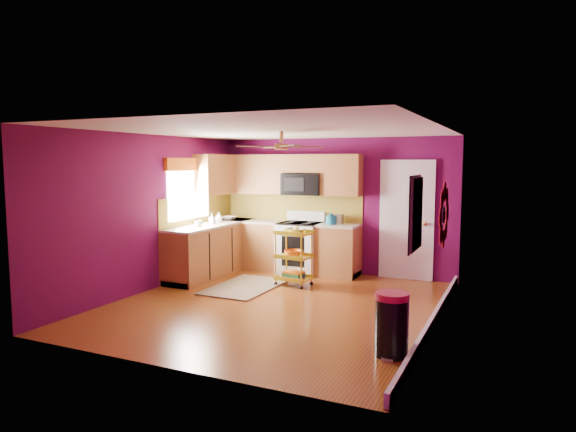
% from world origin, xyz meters
% --- Properties ---
extents(ground, '(5.00, 5.00, 0.00)m').
position_xyz_m(ground, '(0.00, 0.00, 0.00)').
color(ground, '#66300F').
rests_on(ground, ground).
extents(room_envelope, '(4.54, 5.04, 2.52)m').
position_xyz_m(room_envelope, '(0.03, 0.00, 1.63)').
color(room_envelope, '#56093D').
rests_on(room_envelope, ground).
extents(lower_cabinets, '(2.81, 2.31, 0.94)m').
position_xyz_m(lower_cabinets, '(-1.35, 1.82, 0.43)').
color(lower_cabinets, brown).
rests_on(lower_cabinets, ground).
extents(electric_range, '(0.76, 0.66, 1.13)m').
position_xyz_m(electric_range, '(-0.55, 2.17, 0.48)').
color(electric_range, white).
rests_on(electric_range, ground).
extents(upper_cabinetry, '(2.80, 2.30, 1.26)m').
position_xyz_m(upper_cabinetry, '(-1.24, 2.17, 1.80)').
color(upper_cabinetry, brown).
rests_on(upper_cabinetry, ground).
extents(left_window, '(0.08, 1.35, 1.08)m').
position_xyz_m(left_window, '(-2.22, 1.05, 1.74)').
color(left_window, white).
rests_on(left_window, ground).
extents(panel_door, '(0.95, 0.11, 2.15)m').
position_xyz_m(panel_door, '(1.35, 2.47, 1.02)').
color(panel_door, white).
rests_on(panel_door, ground).
extents(right_wall_art, '(0.04, 2.74, 1.04)m').
position_xyz_m(right_wall_art, '(2.23, -0.34, 1.44)').
color(right_wall_art, black).
rests_on(right_wall_art, ground).
extents(ceiling_fan, '(1.01, 1.01, 0.26)m').
position_xyz_m(ceiling_fan, '(0.00, 0.20, 2.29)').
color(ceiling_fan, '#BF8C3F').
rests_on(ceiling_fan, ground).
extents(shag_rug, '(0.96, 1.55, 0.02)m').
position_xyz_m(shag_rug, '(-0.92, 0.74, 0.01)').
color(shag_rug, black).
rests_on(shag_rug, ground).
extents(rolling_cart, '(0.60, 0.47, 1.01)m').
position_xyz_m(rolling_cart, '(-0.24, 1.19, 0.52)').
color(rolling_cart, gold).
rests_on(rolling_cart, ground).
extents(trash_can, '(0.44, 0.44, 0.68)m').
position_xyz_m(trash_can, '(1.97, -1.23, 0.34)').
color(trash_can, black).
rests_on(trash_can, ground).
extents(teal_kettle, '(0.18, 0.18, 0.21)m').
position_xyz_m(teal_kettle, '(0.05, 2.17, 1.02)').
color(teal_kettle, '#126B8E').
rests_on(teal_kettle, lower_cabinets).
extents(toaster, '(0.22, 0.15, 0.18)m').
position_xyz_m(toaster, '(0.13, 2.28, 1.03)').
color(toaster, beige).
rests_on(toaster, lower_cabinets).
extents(soap_bottle_a, '(0.09, 0.09, 0.20)m').
position_xyz_m(soap_bottle_a, '(-1.91, 1.30, 1.04)').
color(soap_bottle_a, '#EA3F72').
rests_on(soap_bottle_a, lower_cabinets).
extents(soap_bottle_b, '(0.14, 0.14, 0.18)m').
position_xyz_m(soap_bottle_b, '(-2.01, 1.69, 1.03)').
color(soap_bottle_b, white).
rests_on(soap_bottle_b, lower_cabinets).
extents(counter_dish, '(0.29, 0.29, 0.07)m').
position_xyz_m(counter_dish, '(-2.00, 2.04, 0.97)').
color(counter_dish, white).
rests_on(counter_dish, lower_cabinets).
extents(counter_cup, '(0.14, 0.14, 0.11)m').
position_xyz_m(counter_cup, '(-1.92, 0.89, 0.99)').
color(counter_cup, white).
rests_on(counter_cup, lower_cabinets).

